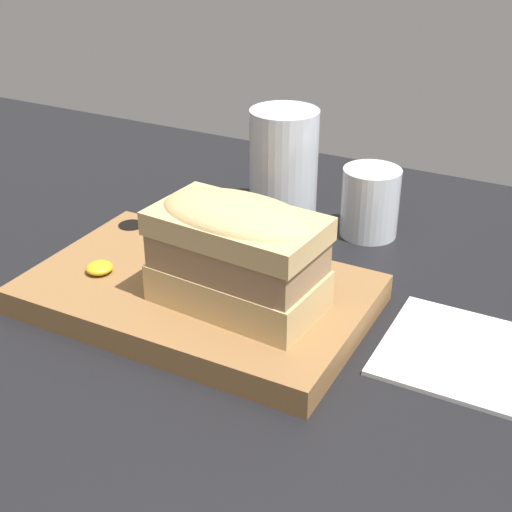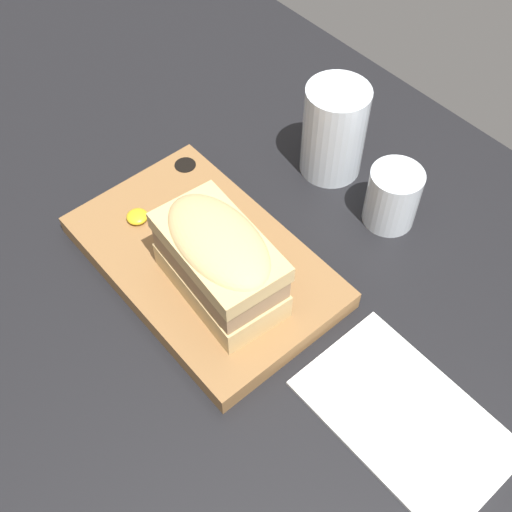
# 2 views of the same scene
# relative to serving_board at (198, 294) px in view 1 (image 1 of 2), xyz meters

# --- Properties ---
(dining_table) EXTENTS (1.55, 0.92, 0.02)m
(dining_table) POSITION_rel_serving_board_xyz_m (-0.02, -0.03, -0.02)
(dining_table) COLOR black
(dining_table) RESTS_ON ground
(serving_board) EXTENTS (0.31, 0.19, 0.03)m
(serving_board) POSITION_rel_serving_board_xyz_m (0.00, 0.00, 0.00)
(serving_board) COLOR olive
(serving_board) RESTS_ON dining_table
(sandwich) EXTENTS (0.15, 0.09, 0.10)m
(sandwich) POSITION_rel_serving_board_xyz_m (0.05, -0.01, 0.07)
(sandwich) COLOR tan
(sandwich) RESTS_ON serving_board
(mustard_dollop) EXTENTS (0.03, 0.03, 0.01)m
(mustard_dollop) POSITION_rel_serving_board_xyz_m (-0.09, -0.02, 0.02)
(mustard_dollop) COLOR gold
(mustard_dollop) RESTS_ON serving_board
(water_glass) EXTENTS (0.08, 0.08, 0.12)m
(water_glass) POSITION_rel_serving_board_xyz_m (-0.02, 0.22, 0.04)
(water_glass) COLOR silver
(water_glass) RESTS_ON dining_table
(wine_glass) EXTENTS (0.06, 0.06, 0.08)m
(wine_glass) POSITION_rel_serving_board_xyz_m (0.09, 0.22, 0.02)
(wine_glass) COLOR silver
(wine_glass) RESTS_ON dining_table
(napkin) EXTENTS (0.21, 0.13, 0.00)m
(napkin) POSITION_rel_serving_board_xyz_m (0.27, 0.04, -0.01)
(napkin) COLOR white
(napkin) RESTS_ON dining_table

